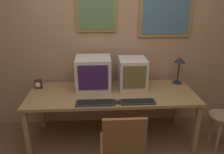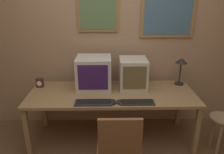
{
  "view_description": "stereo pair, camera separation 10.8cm",
  "coord_description": "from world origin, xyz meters",
  "px_view_note": "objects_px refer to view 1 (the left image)",
  "views": [
    {
      "loc": [
        -0.15,
        -1.54,
        1.89
      ],
      "look_at": [
        0.0,
        1.01,
        0.92
      ],
      "focal_mm": 35.0,
      "sensor_mm": 36.0,
      "label": 1
    },
    {
      "loc": [
        -0.05,
        -1.54,
        1.89
      ],
      "look_at": [
        0.0,
        1.01,
        0.92
      ],
      "focal_mm": 35.0,
      "sensor_mm": 36.0,
      "label": 2
    }
  ],
  "objects_px": {
    "mouse_near_keyboard": "(120,102)",
    "desk_clock": "(38,84)",
    "side_stool": "(220,124)",
    "monitor_right": "(132,73)",
    "keyboard_side": "(138,102)",
    "monitor_left": "(93,73)",
    "keyboard_main": "(95,103)",
    "office_chair": "(122,154)",
    "mouse_far_corner": "(114,102)",
    "desk_lamp": "(179,63)"
  },
  "relations": [
    {
      "from": "keyboard_main",
      "to": "mouse_near_keyboard",
      "type": "distance_m",
      "value": 0.29
    },
    {
      "from": "keyboard_side",
      "to": "office_chair",
      "type": "height_order",
      "value": "office_chair"
    },
    {
      "from": "side_stool",
      "to": "monitor_right",
      "type": "bearing_deg",
      "value": 157.24
    },
    {
      "from": "mouse_far_corner",
      "to": "office_chair",
      "type": "relative_size",
      "value": 0.14
    },
    {
      "from": "desk_clock",
      "to": "office_chair",
      "type": "xyz_separation_m",
      "value": [
        1.03,
        -0.99,
        -0.38
      ]
    },
    {
      "from": "monitor_right",
      "to": "side_stool",
      "type": "bearing_deg",
      "value": -22.76
    },
    {
      "from": "monitor_right",
      "to": "keyboard_main",
      "type": "relative_size",
      "value": 0.91
    },
    {
      "from": "keyboard_side",
      "to": "desk_lamp",
      "type": "height_order",
      "value": "desk_lamp"
    },
    {
      "from": "office_chair",
      "to": "side_stool",
      "type": "distance_m",
      "value": 1.4
    },
    {
      "from": "monitor_left",
      "to": "office_chair",
      "type": "xyz_separation_m",
      "value": [
        0.29,
        -0.95,
        -0.53
      ]
    },
    {
      "from": "monitor_left",
      "to": "monitor_right",
      "type": "xyz_separation_m",
      "value": [
        0.52,
        0.01,
        -0.01
      ]
    },
    {
      "from": "monitor_left",
      "to": "desk_clock",
      "type": "xyz_separation_m",
      "value": [
        -0.74,
        0.04,
        -0.15
      ]
    },
    {
      "from": "side_stool",
      "to": "office_chair",
      "type": "bearing_deg",
      "value": -158.35
    },
    {
      "from": "keyboard_side",
      "to": "side_stool",
      "type": "height_order",
      "value": "keyboard_side"
    },
    {
      "from": "office_chair",
      "to": "mouse_far_corner",
      "type": "bearing_deg",
      "value": 95.43
    },
    {
      "from": "desk_clock",
      "to": "side_stool",
      "type": "height_order",
      "value": "desk_clock"
    },
    {
      "from": "monitor_left",
      "to": "mouse_far_corner",
      "type": "bearing_deg",
      "value": -61.88
    },
    {
      "from": "keyboard_main",
      "to": "desk_lamp",
      "type": "bearing_deg",
      "value": 25.85
    },
    {
      "from": "mouse_far_corner",
      "to": "desk_clock",
      "type": "height_order",
      "value": "desk_clock"
    },
    {
      "from": "keyboard_main",
      "to": "desk_clock",
      "type": "relative_size",
      "value": 3.55
    },
    {
      "from": "monitor_left",
      "to": "desk_lamp",
      "type": "relative_size",
      "value": 1.18
    },
    {
      "from": "monitor_left",
      "to": "keyboard_main",
      "type": "relative_size",
      "value": 1.03
    },
    {
      "from": "keyboard_main",
      "to": "side_stool",
      "type": "relative_size",
      "value": 0.9
    },
    {
      "from": "monitor_left",
      "to": "mouse_near_keyboard",
      "type": "distance_m",
      "value": 0.58
    },
    {
      "from": "monitor_right",
      "to": "side_stool",
      "type": "height_order",
      "value": "monitor_right"
    },
    {
      "from": "keyboard_main",
      "to": "office_chair",
      "type": "xyz_separation_m",
      "value": [
        0.27,
        -0.49,
        -0.33
      ]
    },
    {
      "from": "office_chair",
      "to": "desk_lamp",
      "type": "bearing_deg",
      "value": 49.85
    },
    {
      "from": "keyboard_main",
      "to": "mouse_far_corner",
      "type": "relative_size",
      "value": 3.65
    },
    {
      "from": "mouse_near_keyboard",
      "to": "desk_clock",
      "type": "xyz_separation_m",
      "value": [
        -1.05,
        0.49,
        0.05
      ]
    },
    {
      "from": "mouse_near_keyboard",
      "to": "mouse_far_corner",
      "type": "distance_m",
      "value": 0.07
    },
    {
      "from": "monitor_left",
      "to": "keyboard_main",
      "type": "height_order",
      "value": "monitor_left"
    },
    {
      "from": "mouse_far_corner",
      "to": "desk_clock",
      "type": "relative_size",
      "value": 0.97
    },
    {
      "from": "monitor_left",
      "to": "keyboard_main",
      "type": "distance_m",
      "value": 0.5
    },
    {
      "from": "desk_clock",
      "to": "desk_lamp",
      "type": "xyz_separation_m",
      "value": [
        1.92,
        0.07,
        0.24
      ]
    },
    {
      "from": "monitor_right",
      "to": "side_stool",
      "type": "relative_size",
      "value": 0.82
    },
    {
      "from": "office_chair",
      "to": "side_stool",
      "type": "bearing_deg",
      "value": 21.65
    },
    {
      "from": "monitor_right",
      "to": "monitor_left",
      "type": "bearing_deg",
      "value": -178.35
    },
    {
      "from": "mouse_near_keyboard",
      "to": "desk_clock",
      "type": "relative_size",
      "value": 0.82
    },
    {
      "from": "keyboard_main",
      "to": "monitor_right",
      "type": "bearing_deg",
      "value": 43.37
    },
    {
      "from": "keyboard_side",
      "to": "monitor_right",
      "type": "bearing_deg",
      "value": 90.34
    },
    {
      "from": "keyboard_side",
      "to": "desk_clock",
      "type": "relative_size",
      "value": 3.26
    },
    {
      "from": "keyboard_side",
      "to": "mouse_far_corner",
      "type": "distance_m",
      "value": 0.28
    },
    {
      "from": "monitor_right",
      "to": "keyboard_side",
      "type": "distance_m",
      "value": 0.51
    },
    {
      "from": "mouse_near_keyboard",
      "to": "mouse_far_corner",
      "type": "bearing_deg",
      "value": -175.58
    },
    {
      "from": "desk_clock",
      "to": "mouse_near_keyboard",
      "type": "bearing_deg",
      "value": -24.9
    },
    {
      "from": "keyboard_main",
      "to": "mouse_near_keyboard",
      "type": "relative_size",
      "value": 4.32
    },
    {
      "from": "desk_clock",
      "to": "desk_lamp",
      "type": "bearing_deg",
      "value": 2.1
    },
    {
      "from": "mouse_near_keyboard",
      "to": "mouse_far_corner",
      "type": "relative_size",
      "value": 0.85
    },
    {
      "from": "monitor_left",
      "to": "keyboard_side",
      "type": "xyz_separation_m",
      "value": [
        0.52,
        -0.46,
        -0.2
      ]
    },
    {
      "from": "monitor_left",
      "to": "side_stool",
      "type": "bearing_deg",
      "value": -15.29
    }
  ]
}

